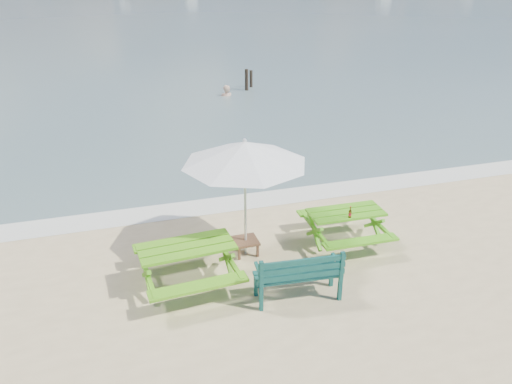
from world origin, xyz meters
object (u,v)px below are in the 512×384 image
object	(u,v)px
picnic_table_left	(188,266)
side_table	(246,246)
picnic_table_right	(345,228)
patio_umbrella	(245,153)
beer_bottle	(350,214)
swimmer	(226,104)
park_bench	(298,284)

from	to	relation	value
picnic_table_left	side_table	xyz separation A→B (m)	(1.35, 0.75, -0.23)
picnic_table_right	patio_umbrella	world-z (taller)	patio_umbrella
side_table	beer_bottle	xyz separation A→B (m)	(2.12, -0.48, 0.68)
picnic_table_right	patio_umbrella	distance (m)	2.88
patio_umbrella	swimmer	distance (m)	14.21
picnic_table_right	beer_bottle	world-z (taller)	beer_bottle
picnic_table_left	park_bench	distance (m)	2.09
picnic_table_left	beer_bottle	size ratio (longest dim) A/B	8.32
side_table	swimmer	size ratio (longest dim) A/B	0.28
picnic_table_left	park_bench	world-z (taller)	park_bench
park_bench	side_table	world-z (taller)	park_bench
park_bench	beer_bottle	distance (m)	2.14
swimmer	patio_umbrella	bearing A→B (deg)	-102.04
swimmer	park_bench	bearing A→B (deg)	-98.96
patio_umbrella	beer_bottle	world-z (taller)	patio_umbrella
picnic_table_left	swimmer	distance (m)	15.04
beer_bottle	patio_umbrella	bearing A→B (deg)	167.35
side_table	picnic_table_right	bearing A→B (deg)	-5.07
park_bench	patio_umbrella	bearing A→B (deg)	105.44
side_table	park_bench	bearing A→B (deg)	-74.56
patio_umbrella	swimmer	world-z (taller)	patio_umbrella
picnic_table_right	swimmer	distance (m)	13.89
picnic_table_right	patio_umbrella	size ratio (longest dim) A/B	0.72
picnic_table_right	swimmer	xyz separation A→B (m)	(0.73, 13.85, -0.78)
picnic_table_left	swimmer	world-z (taller)	picnic_table_left
picnic_table_right	swimmer	bearing A→B (deg)	86.97
park_bench	side_table	distance (m)	1.82
picnic_table_right	park_bench	size ratio (longest dim) A/B	1.14
picnic_table_left	picnic_table_right	size ratio (longest dim) A/B	1.14
patio_umbrella	park_bench	bearing A→B (deg)	-74.56
picnic_table_right	side_table	xyz separation A→B (m)	(-2.18, 0.19, -0.20)
beer_bottle	picnic_table_right	bearing A→B (deg)	77.97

